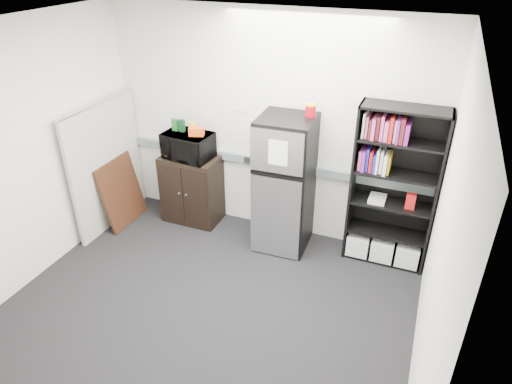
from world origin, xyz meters
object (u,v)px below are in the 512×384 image
cabinet (192,189)px  refrigerator (284,185)px  bookshelf (393,190)px  microwave (188,146)px  cubicle_partition (107,165)px

cabinet → refrigerator: bearing=-3.6°
bookshelf → microwave: 2.49m
bookshelf → refrigerator: 1.21m
cabinet → refrigerator: (1.29, -0.08, 0.36)m
refrigerator → microwave: bearing=175.1°
cabinet → microwave: size_ratio=1.54×
cabinet → refrigerator: refrigerator is taller
cabinet → refrigerator: size_ratio=0.56×
refrigerator → bookshelf: bearing=4.9°
cubicle_partition → bookshelf: bearing=8.1°
cubicle_partition → cabinet: cubicle_partition is taller
microwave → refrigerator: bearing=1.9°
bookshelf → microwave: bearing=-178.1°
bookshelf → cabinet: bearing=-178.5°
microwave → refrigerator: 1.31m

